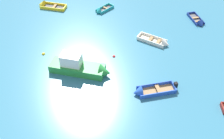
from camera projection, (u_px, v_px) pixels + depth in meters
rowboat_yellow_foreground_center at (46, 6)px, 40.41m from camera, size 4.37×1.85×1.41m
rowboat_deep_blue_near_left at (199, 22)px, 37.09m from camera, size 2.46×3.75×1.12m
rowboat_turquoise_distant_center at (101, 11)px, 39.36m from camera, size 2.68×3.21×1.03m
rowboat_white_near_camera at (160, 43)px, 33.66m from camera, size 4.35×2.75×1.24m
motor_launch_green_far_right at (81, 67)px, 29.54m from camera, size 6.94×2.42×2.58m
rowboat_blue_cluster_inner at (147, 91)px, 27.54m from camera, size 4.72×2.88×1.31m
mooring_buoy_near_foreground at (44, 54)px, 32.30m from camera, size 0.41×0.41×0.41m
mooring_buoy_far_field at (114, 57)px, 31.97m from camera, size 0.36×0.36×0.36m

